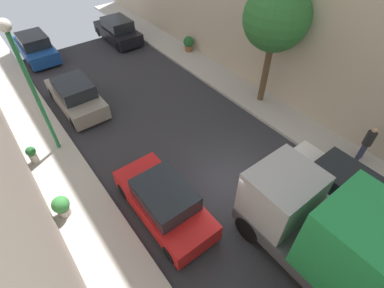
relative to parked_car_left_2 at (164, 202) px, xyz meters
The scene contains 15 objects.
ground 2.87m from the parked_car_left_2, 13.78° to the right, with size 32.00×32.00×0.00m, color #2D2D33.
sidewalk_left 2.48m from the parked_car_left_2, 163.93° to the right, with size 2.00×44.00×0.15m, color #B7B2A8.
sidewalk_right 7.76m from the parked_car_left_2, ahead, with size 2.00×44.00×0.15m, color #B7B2A8.
parked_car_left_2 is the anchor object (origin of this frame).
parked_car_left_3 8.09m from the parked_car_left_2, 90.00° to the left, with size 1.78×4.20×1.57m.
parked_car_left_4 14.94m from the parked_car_left_2, 90.00° to the left, with size 1.78×4.20×1.57m.
parked_car_right_1 6.32m from the parked_car_left_2, 31.37° to the right, with size 1.78×4.20×1.57m.
parked_car_right_2 15.03m from the parked_car_left_2, 68.95° to the left, with size 1.78×4.20×1.57m.
delivery_truck 5.98m from the parked_car_left_2, 62.69° to the right, with size 2.26×6.60×3.38m.
pedestrian 8.51m from the parked_car_left_2, 19.56° to the right, with size 0.40×0.36×1.72m.
street_tree_1 9.12m from the parked_car_left_2, 18.81° to the left, with size 2.94×2.94×5.73m.
potted_plant_0 6.14m from the parked_car_left_2, 118.96° to the left, with size 0.39×0.39×0.79m.
potted_plant_2 3.59m from the parked_car_left_2, 144.04° to the left, with size 0.60×0.60×0.86m.
potted_plant_5 12.58m from the parked_car_left_2, 49.02° to the left, with size 0.69×0.69×0.96m.
lamp_post 6.71m from the parked_car_left_2, 108.63° to the left, with size 0.44×0.44×5.59m.
Camera 1 is at (-5.46, -4.52, 9.14)m, focal length 26.96 mm.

